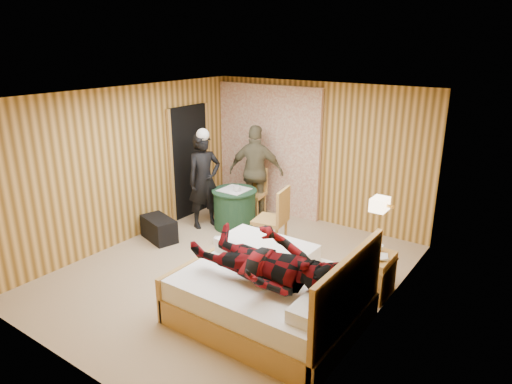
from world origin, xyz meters
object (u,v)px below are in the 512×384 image
Objects in this scene: duffel_bag at (159,229)px; woman_standing at (204,181)px; chair_near at (276,215)px; man_at_table at (256,172)px; round_table at (235,208)px; chair_far at (255,189)px; bed at (273,295)px; wall_lamp at (380,204)px; nightstand at (374,274)px; man_on_bed at (265,251)px.

woman_standing is at bearing 92.00° from duffel_bag.
chair_near is 1.58m from man_at_table.
round_table is 1.36m from duffel_bag.
round_table is at bearing -98.98° from chair_far.
chair_far is 1.39× the size of duffel_bag.
bed is 2.22× the size of chair_far.
duffel_bag is (-3.60, -0.26, -1.11)m from wall_lamp.
man_at_table is at bearing 85.94° from duffel_bag.
chair_near is at bearing 168.90° from nightstand.
round_table is 3.14m from man_on_bed.
wall_lamp reaches higher than duffel_bag.
round_table is 0.46× the size of man_at_table.
wall_lamp is 3.38m from chair_far.
wall_lamp reaches higher than chair_near.
chair_near reaches higher than round_table.
chair_far is at bearing -3.20° from woman_standing.
bed reaches higher than nightstand.
bed is 2.62× the size of round_table.
round_table reaches higher than duffel_bag.
chair_far is at bearing -142.70° from chair_near.
wall_lamp is at bearing 53.52° from bed.
chair_far is 3.59m from man_on_bed.
bed reaches higher than chair_far.
nightstand is 0.34× the size of woman_standing.
woman_standing is (-1.58, 0.16, 0.24)m from chair_near.
duffel_bag is 0.40× the size of woman_standing.
man_on_bed is (-0.73, -1.46, 0.70)m from nightstand.
man_at_table is (0.45, 0.92, 0.02)m from woman_standing.
bed is at bearing 96.95° from man_on_bed.
man_on_bed is (2.82, -1.06, 0.80)m from duffel_bag.
nightstand is 0.86× the size of duffel_bag.
man_on_bed is at bearing 19.08° from chair_near.
round_table is 0.72m from woman_standing.
chair_near is 1.61m from woman_standing.
wall_lamp is 1.55m from man_on_bed.
chair_near is at bearing -20.29° from round_table.
man_on_bed is (2.13, -2.21, 0.64)m from round_table.
wall_lamp is 1.02m from nightstand.
wall_lamp is at bearing 59.49° from man_on_bed.
chair_far is 0.54× the size of man_at_table.
man_on_bed is (1.01, -1.80, 0.39)m from chair_near.
woman_standing is (0.24, 0.90, 0.65)m from duffel_bag.
bed is at bearing 21.80° from chair_near.
duffel_bag is at bearing -121.10° from chair_far.
chair_near is 0.62× the size of woman_standing.
chair_near is 0.59× the size of man_on_bed.
man_on_bed is (-0.77, -1.31, -0.31)m from wall_lamp.
woman_standing is at bearing 169.18° from wall_lamp.
wall_lamp is at bearing 130.35° from man_at_table.
nightstand is at bearing 58.30° from bed.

